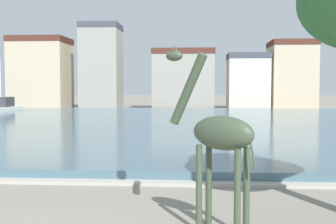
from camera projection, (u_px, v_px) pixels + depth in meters
The scene contains 9 objects.
harbor_water at pixel (160, 123), 35.51m from camera, with size 90.49×42.32×0.41m, color #476675.
quay_edge_coping at pixel (107, 182), 14.19m from camera, with size 90.49×0.50×0.12m, color #ADA89E.
giraffe_statue at pixel (218, 136), 9.32m from camera, with size 2.17×1.77×4.32m.
sailboat_white at pixel (1, 109), 48.79m from camera, with size 2.39×9.60×6.54m.
townhouse_tall_gabled at pixel (41, 74), 59.91m from camera, with size 7.80×6.62×10.25m.
townhouse_wide_warehouse at pixel (101, 67), 59.55m from camera, with size 5.44×5.63×12.13m.
townhouse_narrow_midrow at pixel (183, 79), 59.59m from camera, with size 8.77×5.20×8.57m.
townhouse_corner_house at pixel (248, 82), 59.62m from camera, with size 5.78×5.67×7.95m.
townhouse_end_terrace at pixel (291, 75), 60.63m from camera, with size 6.30×6.61×9.84m.
Camera 1 is at (3.00, -7.18, 3.32)m, focal length 44.78 mm.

